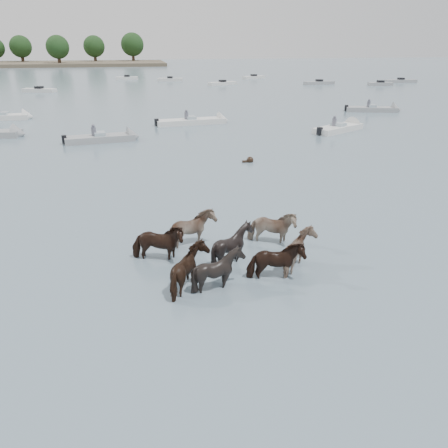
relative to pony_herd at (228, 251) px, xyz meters
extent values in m
plane|color=slate|center=(-1.14, -1.79, -0.52)|extent=(400.00, 400.00, 0.00)
imported|color=black|center=(-2.26, 0.86, 0.01)|extent=(2.02, 1.27, 1.58)
imported|color=#816657|center=(-0.96, 1.76, 0.01)|extent=(2.05, 2.07, 1.59)
imported|color=black|center=(0.21, 0.22, 0.02)|extent=(1.71, 1.58, 1.61)
imported|color=#896D5D|center=(1.96, 1.44, -0.01)|extent=(2.00, 1.40, 1.54)
imported|color=black|center=(-1.39, -1.23, 0.00)|extent=(1.41, 1.62, 1.57)
imported|color=black|center=(-0.57, -1.35, -0.01)|extent=(1.82, 1.76, 1.54)
imported|color=black|center=(1.28, -1.16, -0.03)|extent=(1.79, 0.85, 1.49)
imported|color=#8D7360|center=(2.31, -0.66, -0.01)|extent=(1.60, 1.76, 1.53)
sphere|color=black|center=(4.23, 13.27, -0.40)|extent=(0.44, 0.44, 0.44)
cube|color=black|center=(3.98, 13.27, -0.50)|extent=(0.50, 0.22, 0.18)
cone|color=gray|center=(-11.70, 24.77, -0.32)|extent=(1.15, 1.72, 1.60)
cube|color=gray|center=(-5.32, 21.46, -0.32)|extent=(5.27, 2.35, 0.55)
cone|color=gray|center=(-2.81, 21.85, -0.32)|extent=(1.13, 1.72, 1.60)
cube|color=#99ADB7|center=(-5.32, 21.46, 0.03)|extent=(0.96, 1.23, 0.35)
cube|color=black|center=(-7.83, 21.08, -0.17)|extent=(0.40, 0.40, 0.60)
cylinder|color=#595966|center=(-5.72, 21.46, 0.23)|extent=(0.36, 0.36, 0.70)
sphere|color=#595966|center=(-5.72, 21.46, 0.68)|extent=(0.24, 0.24, 0.24)
cube|color=silver|center=(2.41, 27.72, -0.32)|extent=(6.47, 2.38, 0.55)
cone|color=silver|center=(5.55, 28.12, -0.32)|extent=(1.09, 1.70, 1.60)
cube|color=#99ADB7|center=(2.41, 27.72, 0.03)|extent=(0.93, 1.21, 0.35)
cube|color=black|center=(-0.72, 27.32, -0.17)|extent=(0.39, 0.39, 0.60)
cylinder|color=#595966|center=(2.01, 27.72, 0.23)|extent=(0.36, 0.36, 0.70)
sphere|color=#595966|center=(2.01, 27.72, 0.68)|extent=(0.24, 0.24, 0.24)
cube|color=silver|center=(14.09, 21.74, -0.32)|extent=(5.25, 4.01, 0.55)
cone|color=silver|center=(16.30, 23.06, -0.32)|extent=(1.59, 1.84, 1.60)
cube|color=#99ADB7|center=(14.09, 21.74, 0.03)|extent=(1.26, 1.37, 0.35)
cube|color=black|center=(11.88, 20.42, -0.17)|extent=(0.48, 0.48, 0.60)
cylinder|color=#595966|center=(13.69, 21.74, 0.23)|extent=(0.36, 0.36, 0.70)
sphere|color=#595966|center=(13.69, 21.74, 0.68)|extent=(0.24, 0.24, 0.24)
cube|color=gray|center=(22.70, 31.87, -0.32)|extent=(5.61, 3.08, 0.55)
cone|color=gray|center=(25.27, 31.10, -0.32)|extent=(1.32, 1.79, 1.60)
cube|color=#99ADB7|center=(22.70, 31.87, 0.03)|extent=(1.09, 1.30, 0.35)
cube|color=black|center=(20.12, 32.64, -0.17)|extent=(0.44, 0.44, 0.60)
cylinder|color=#595966|center=(22.30, 31.87, 0.23)|extent=(0.36, 0.36, 0.70)
sphere|color=#595966|center=(22.30, 31.87, 0.68)|extent=(0.24, 0.24, 0.24)
cube|color=silver|center=(-15.06, 33.92, -0.32)|extent=(4.59, 1.77, 0.55)
cone|color=silver|center=(-12.80, 34.01, -0.32)|extent=(0.96, 1.63, 1.60)
cube|color=#99ADB7|center=(-15.06, 33.92, 0.03)|extent=(0.84, 1.15, 0.35)
cube|color=silver|center=(-16.31, 60.38, -0.30)|extent=(5.14, 3.21, 0.60)
cube|color=black|center=(-16.31, 60.38, 0.08)|extent=(1.30, 1.30, 0.50)
cube|color=silver|center=(-3.35, 83.09, -0.30)|extent=(4.38, 1.94, 0.60)
cube|color=black|center=(-3.35, 83.09, 0.08)|extent=(1.10, 1.10, 0.50)
cube|color=silver|center=(4.87, 77.38, -0.30)|extent=(4.98, 2.33, 0.60)
cube|color=black|center=(4.87, 77.38, 0.08)|extent=(1.16, 1.16, 0.50)
cube|color=silver|center=(13.17, 66.79, -0.30)|extent=(5.51, 3.45, 0.60)
cube|color=black|center=(13.17, 66.79, 0.08)|extent=(1.31, 1.31, 0.50)
cube|color=silver|center=(22.41, 79.93, -0.30)|extent=(5.23, 3.45, 0.60)
cube|color=black|center=(22.41, 79.93, 0.08)|extent=(1.32, 1.32, 0.50)
cube|color=gray|center=(30.37, 64.53, -0.30)|extent=(5.83, 2.46, 0.60)
cube|color=black|center=(30.37, 64.53, 0.08)|extent=(1.16, 1.16, 0.50)
cube|color=gray|center=(39.93, 60.28, -0.30)|extent=(4.23, 1.77, 0.60)
cube|color=black|center=(39.93, 60.28, 0.08)|extent=(1.06, 1.06, 0.50)
cube|color=gray|center=(46.97, 65.27, -0.30)|extent=(5.99, 1.73, 0.60)
cube|color=black|center=(46.97, 65.27, 0.08)|extent=(1.04, 1.04, 0.50)
cylinder|color=#382619|center=(-37.66, 155.22, 1.06)|extent=(1.00, 1.00, 3.17)
sphere|color=black|center=(-37.66, 155.22, 5.19)|extent=(7.03, 7.03, 7.03)
cylinder|color=#382619|center=(-24.00, 140.95, 1.05)|extent=(1.00, 1.00, 3.14)
sphere|color=black|center=(-24.00, 140.95, 5.14)|extent=(6.97, 6.97, 6.97)
cylinder|color=#382619|center=(-13.98, 154.34, 1.06)|extent=(1.00, 1.00, 3.18)
sphere|color=black|center=(-13.98, 154.34, 5.21)|extent=(7.06, 7.06, 7.06)
cylinder|color=#382619|center=(-1.10, 155.54, 1.23)|extent=(1.00, 1.00, 3.50)
sphere|color=black|center=(-1.10, 155.54, 5.79)|extent=(7.77, 7.77, 7.77)
camera|label=1|loc=(-2.74, -12.87, 6.41)|focal=35.32mm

